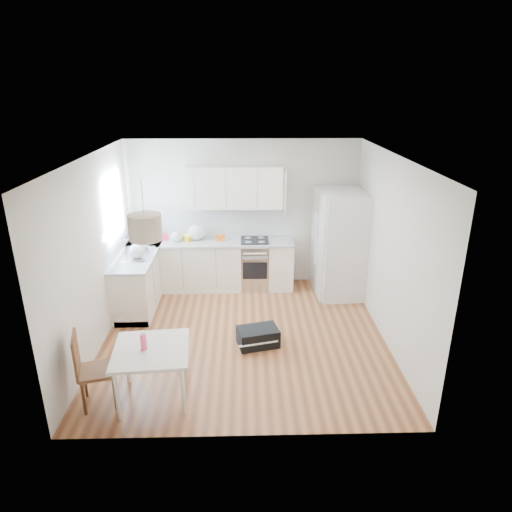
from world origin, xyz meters
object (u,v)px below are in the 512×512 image
Objects in this scene: gym_bag at (258,337)px; dining_table at (151,354)px; dining_chair at (97,369)px; refrigerator at (340,244)px.

dining_table is at bearing -151.79° from gym_bag.
gym_bag is at bearing 36.69° from dining_table.
dining_chair is 1.65× the size of gym_bag.
dining_table is 1.64× the size of gym_bag.
dining_chair is (-3.44, -3.00, -0.47)m from refrigerator.
gym_bag is (-1.51, -1.76, -0.81)m from refrigerator.
dining_table is 1.81m from gym_bag.
dining_table is 0.99× the size of dining_chair.
refrigerator is 2.46m from gym_bag.
dining_table is 0.65m from dining_chair.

